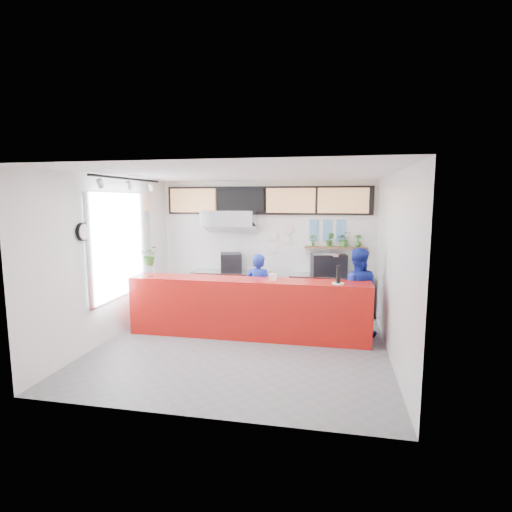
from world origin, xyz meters
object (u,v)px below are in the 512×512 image
Objects in this scene: service_counter at (248,308)px; staff_center at (258,291)px; panini_oven at (231,262)px; pepper_mill at (338,274)px; staff_right at (357,292)px; espresso_machine at (328,265)px.

service_counter is 0.63m from staff_center.
pepper_mill reaches higher than panini_oven.
service_counter is at bearing -82.59° from panini_oven.
staff_center is at bearing 81.18° from service_counter.
espresso_machine is at bearing -65.03° from staff_right.
staff_right is at bearing -175.91° from staff_center.
pepper_mill is (0.20, -1.89, 0.14)m from espresso_machine.
staff_right is 0.82m from pepper_mill.
panini_oven is 3.09m from staff_right.
pepper_mill reaches higher than espresso_machine.
panini_oven is at bearing 142.21° from pepper_mill.
staff_center is (-1.36, -1.21, -0.38)m from espresso_machine.
panini_oven is 1.52× the size of pepper_mill.
staff_center is at bearing -0.76° from staff_right.
pepper_mill is at bearing 61.01° from staff_right.
espresso_machine reaches higher than panini_oven.
service_counter is 2.98× the size of staff_center.
staff_center is at bearing -70.18° from panini_oven.
service_counter is 2.39m from espresso_machine.
espresso_machine is at bearing 96.00° from pepper_mill.
espresso_machine is 1.44m from staff_right.
panini_oven is at bearing 113.67° from service_counter.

